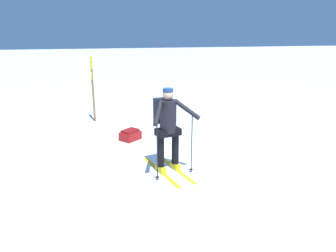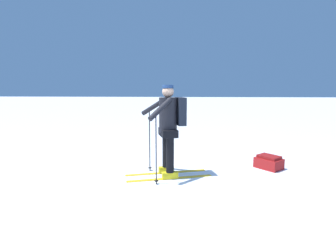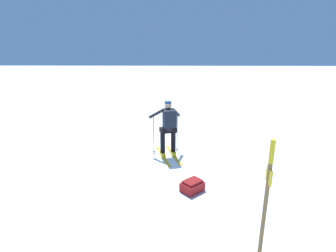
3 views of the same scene
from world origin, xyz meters
name	(u,v)px [view 1 (image 1 of 3)]	position (x,y,z in m)	size (l,w,h in m)	color
ground_plane	(194,172)	(0.00, 0.00, 0.00)	(80.00, 80.00, 0.00)	white
skier	(167,124)	(0.20, 0.53, 1.03)	(1.71, 1.07, 1.77)	gold
dropped_backpack	(130,135)	(2.30, 1.15, 0.13)	(0.62, 0.63, 0.28)	maroon
trail_marker	(93,84)	(4.32, 2.12, 1.22)	(0.24, 0.07, 2.06)	olive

